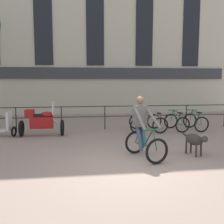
{
  "coord_description": "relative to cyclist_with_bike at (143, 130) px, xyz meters",
  "views": [
    {
      "loc": [
        -1.23,
        -6.1,
        2.14
      ],
      "look_at": [
        -0.01,
        2.86,
        1.05
      ],
      "focal_mm": 42.0,
      "sensor_mm": 36.0,
      "label": 1
    }
  ],
  "objects": [
    {
      "name": "ground_plane",
      "position": [
        -0.59,
        -0.87,
        -0.76
      ],
      "size": [
        60.0,
        60.0,
        0.0
      ],
      "primitive_type": "plane",
      "color": "gray"
    },
    {
      "name": "canal_railing",
      "position": [
        -0.59,
        4.33,
        -0.05
      ],
      "size": [
        15.05,
        0.05,
        1.05
      ],
      "color": "#2D2B28",
      "rests_on": "ground_plane"
    },
    {
      "name": "building_facade",
      "position": [
        -0.59,
        10.12,
        4.93
      ],
      "size": [
        18.0,
        0.72,
        11.45
      ],
      "color": "#BCB299",
      "rests_on": "ground_plane"
    },
    {
      "name": "cyclist_with_bike",
      "position": [
        0.0,
        0.0,
        0.0
      ],
      "size": [
        0.99,
        1.32,
        1.7
      ],
      "rotation": [
        0.0,
        0.0,
        0.3
      ],
      "color": "black",
      "rests_on": "ground_plane"
    },
    {
      "name": "dog",
      "position": [
        1.52,
        -0.03,
        -0.31
      ],
      "size": [
        0.47,
        0.98,
        0.64
      ],
      "rotation": [
        0.0,
        0.0,
        0.33
      ],
      "color": "#332D28",
      "rests_on": "ground_plane"
    },
    {
      "name": "parked_motorcycle",
      "position": [
        -3.18,
        3.31,
        -0.2
      ],
      "size": [
        1.69,
        0.67,
        1.35
      ],
      "rotation": [
        0.0,
        0.0,
        1.54
      ],
      "color": "black",
      "rests_on": "ground_plane"
    },
    {
      "name": "parked_bicycle_near_lamp",
      "position": [
        0.71,
        3.68,
        -0.41
      ],
      "size": [
        0.83,
        1.2,
        0.86
      ],
      "rotation": [
        0.0,
        0.0,
        2.98
      ],
      "color": "black",
      "rests_on": "ground_plane"
    },
    {
      "name": "parked_bicycle_mid_left",
      "position": [
        1.57,
        3.68,
        -0.41
      ],
      "size": [
        0.73,
        1.15,
        0.86
      ],
      "rotation": [
        0.0,
        0.0,
        3.08
      ],
      "color": "black",
      "rests_on": "ground_plane"
    },
    {
      "name": "parked_bicycle_mid_right",
      "position": [
        2.44,
        3.68,
        -0.41
      ],
      "size": [
        0.78,
        1.18,
        0.86
      ],
      "rotation": [
        0.0,
        0.0,
        3.26
      ],
      "color": "black",
      "rests_on": "ground_plane"
    },
    {
      "name": "parked_bicycle_far_end",
      "position": [
        3.3,
        3.68,
        -0.41
      ],
      "size": [
        0.7,
        1.13,
        0.86
      ],
      "rotation": [
        0.0,
        0.0,
        3.18
      ],
      "color": "black",
      "rests_on": "ground_plane"
    }
  ]
}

